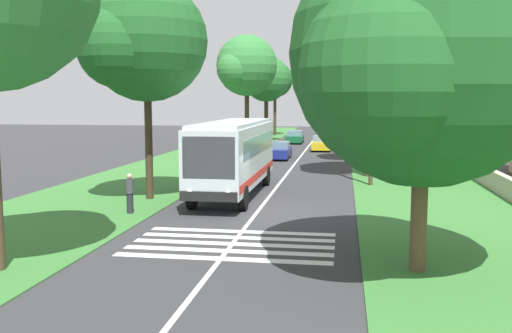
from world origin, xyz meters
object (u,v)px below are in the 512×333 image
object	(u,v)px
trailing_car_0	(279,151)
roadside_tree_left_4	(246,67)
roadside_tree_left_2	(265,80)
roadside_tree_right_4	(372,78)
roadside_tree_left_3	(145,45)
trailing_car_1	(322,144)
roadside_tree_right_2	(369,41)
utility_pole	(372,104)
trailing_car_2	(295,137)
roadside_tree_right_1	(418,59)
coach_bus	(234,153)
pedestrian	(130,193)
roadside_tree_right_0	(367,63)
roadside_tree_right_3	(361,76)
roadside_tree_left_0	(274,81)

from	to	relation	value
trailing_car_0	roadside_tree_left_4	distance (m)	14.18
roadside_tree_left_2	roadside_tree_left_4	size ratio (longest dim) A/B	0.88
roadside_tree_right_4	roadside_tree_left_3	bearing A→B (deg)	157.00
trailing_car_1	roadside_tree_right_2	distance (m)	19.95
utility_pole	trailing_car_2	bearing A→B (deg)	12.65
trailing_car_0	roadside_tree_right_1	bearing A→B (deg)	-166.50
coach_bus	pedestrian	xyz separation A→B (m)	(-5.42, 3.44, -1.24)
coach_bus	roadside_tree_left_4	size ratio (longest dim) A/B	0.99
roadside_tree_left_3	roadside_tree_right_4	xyz separation A→B (m)	(27.92, -11.85, -0.52)
trailing_car_0	trailing_car_2	distance (m)	17.10
roadside_tree_right_0	utility_pole	size ratio (longest dim) A/B	1.16
trailing_car_1	roadside_tree_right_1	world-z (taller)	roadside_tree_right_1
roadside_tree_right_1	pedestrian	distance (m)	13.52
roadside_tree_right_3	pedestrian	xyz separation A→B (m)	(-65.16, 11.24, -7.47)
roadside_tree_left_2	utility_pole	world-z (taller)	roadside_tree_left_2
roadside_tree_left_0	pedestrian	xyz separation A→B (m)	(-54.72, -0.65, -6.49)
roadside_tree_right_3	trailing_car_2	bearing A→B (deg)	162.50
roadside_tree_left_3	utility_pole	xyz separation A→B (m)	(6.00, -10.93, -2.84)
roadside_tree_right_2	utility_pole	bearing A→B (deg)	-178.46
roadside_tree_left_2	roadside_tree_left_4	distance (m)	8.72
roadside_tree_left_0	roadside_tree_right_2	bearing A→B (deg)	-165.06
coach_bus	trailing_car_1	distance (m)	26.60
coach_bus	roadside_tree_right_3	xyz separation A→B (m)	(59.74, -7.80, 6.23)
trailing_car_1	utility_pole	distance (m)	22.69
trailing_car_1	roadside_tree_right_0	distance (m)	12.44
roadside_tree_right_2	roadside_tree_right_4	distance (m)	18.02
trailing_car_0	roadside_tree_right_0	distance (m)	9.85
trailing_car_0	roadside_tree_right_3	xyz separation A→B (m)	(41.72, -7.60, 7.71)
roadside_tree_right_3	pedestrian	world-z (taller)	roadside_tree_right_3
trailing_car_0	pedestrian	world-z (taller)	pedestrian
trailing_car_0	trailing_car_1	size ratio (longest dim) A/B	1.00
roadside_tree_right_2	utility_pole	xyz separation A→B (m)	(-4.00, -0.11, -3.83)
coach_bus	trailing_car_2	world-z (taller)	coach_bus
trailing_car_2	roadside_tree_left_3	distance (m)	37.66
coach_bus	trailing_car_0	size ratio (longest dim) A/B	2.60
roadside_tree_right_3	trailing_car_0	bearing A→B (deg)	169.68
trailing_car_1	roadside_tree_right_3	size ratio (longest dim) A/B	0.36
trailing_car_1	roadside_tree_right_2	size ratio (longest dim) A/B	0.38
coach_bus	roadside_tree_right_2	bearing A→B (deg)	-39.60
roadside_tree_right_1	roadside_tree_right_0	bearing A→B (deg)	0.59
roadside_tree_left_4	roadside_tree_right_0	bearing A→B (deg)	-137.14
roadside_tree_left_2	roadside_tree_left_3	distance (m)	39.50
roadside_tree_left_0	roadside_tree_left_4	bearing A→B (deg)	178.90
trailing_car_0	utility_pole	size ratio (longest dim) A/B	0.49
roadside_tree_left_3	utility_pole	bearing A→B (deg)	-61.23
roadside_tree_right_1	roadside_tree_right_2	bearing A→B (deg)	1.47
roadside_tree_left_4	pedestrian	world-z (taller)	roadside_tree_left_4
roadside_tree_left_3	roadside_tree_right_0	bearing A→B (deg)	-30.93
roadside_tree_right_0	roadside_tree_right_3	size ratio (longest dim) A/B	0.85
roadside_tree_right_0	roadside_tree_right_1	size ratio (longest dim) A/B	1.05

